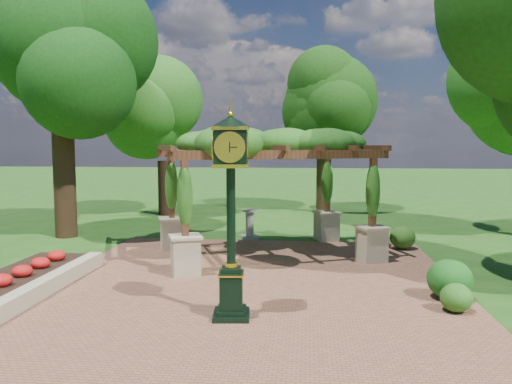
# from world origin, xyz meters

# --- Properties ---
(ground) EXTENTS (120.00, 120.00, 0.00)m
(ground) POSITION_xyz_m (0.00, 0.00, 0.00)
(ground) COLOR #1E4714
(ground) RESTS_ON ground
(brick_plaza) EXTENTS (10.00, 12.00, 0.04)m
(brick_plaza) POSITION_xyz_m (0.00, 1.00, 0.02)
(brick_plaza) COLOR brown
(brick_plaza) RESTS_ON ground
(border_wall) EXTENTS (0.35, 5.00, 0.40)m
(border_wall) POSITION_xyz_m (-4.60, 0.50, 0.20)
(border_wall) COLOR #C6B793
(border_wall) RESTS_ON ground
(flower_bed) EXTENTS (1.50, 5.00, 0.36)m
(flower_bed) POSITION_xyz_m (-5.50, 0.50, 0.18)
(flower_bed) COLOR red
(flower_bed) RESTS_ON ground
(pedestal_clock) EXTENTS (0.87, 0.87, 4.03)m
(pedestal_clock) POSITION_xyz_m (-0.14, -0.87, 2.41)
(pedestal_clock) COLOR black
(pedestal_clock) RESTS_ON brick_plaza
(pergola) EXTENTS (7.26, 5.92, 3.95)m
(pergola) POSITION_xyz_m (0.10, 4.74, 3.24)
(pergola) COLOR #C0B48F
(pergola) RESTS_ON brick_plaza
(sundial) EXTENTS (0.71, 0.71, 1.06)m
(sundial) POSITION_xyz_m (-0.75, 7.49, 0.46)
(sundial) COLOR gray
(sundial) RESTS_ON ground
(shrub_front) EXTENTS (0.71, 0.71, 0.59)m
(shrub_front) POSITION_xyz_m (4.36, -0.07, 0.33)
(shrub_front) COLOR #295E1B
(shrub_front) RESTS_ON brick_plaza
(shrub_mid) EXTENTS (1.01, 1.01, 0.88)m
(shrub_mid) POSITION_xyz_m (4.47, 0.80, 0.48)
(shrub_mid) COLOR #195517
(shrub_mid) RESTS_ON brick_plaza
(shrub_back) EXTENTS (0.96, 0.96, 0.74)m
(shrub_back) POSITION_xyz_m (4.42, 6.05, 0.41)
(shrub_back) COLOR #2C5819
(shrub_back) RESTS_ON brick_plaza
(tree_west_near) EXTENTS (4.79, 4.79, 10.15)m
(tree_west_near) POSITION_xyz_m (-7.56, 7.16, 6.96)
(tree_west_near) COLOR #382416
(tree_west_near) RESTS_ON ground
(tree_west_far) EXTENTS (4.13, 4.13, 6.75)m
(tree_west_far) POSITION_xyz_m (-5.53, 13.10, 4.63)
(tree_west_far) COLOR black
(tree_west_far) RESTS_ON ground
(tree_north) EXTENTS (4.51, 4.51, 7.82)m
(tree_north) POSITION_xyz_m (2.14, 14.81, 5.36)
(tree_north) COLOR #352215
(tree_north) RESTS_ON ground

